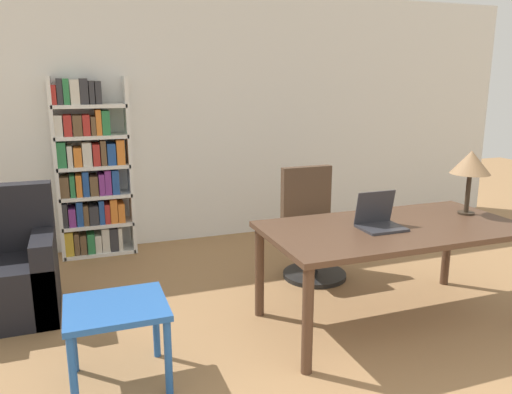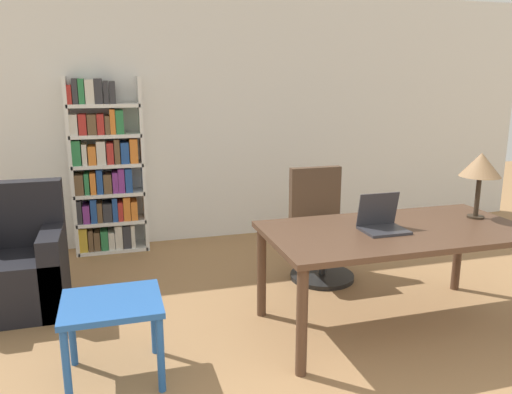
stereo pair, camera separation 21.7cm
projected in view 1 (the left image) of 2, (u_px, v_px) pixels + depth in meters
The scene contains 8 objects.
wall_back at pixel (198, 119), 5.46m from camera, with size 8.00×0.06×2.70m.
desk at pixel (393, 236), 3.62m from camera, with size 1.87×0.95×0.74m.
laptop at pixel (379, 220), 3.54m from camera, with size 0.30×0.25×0.26m.
table_lamp at pixel (471, 164), 3.83m from camera, with size 0.30×0.30×0.50m.
office_chair at pixel (312, 230), 4.56m from camera, with size 0.58×0.58×0.99m.
side_table_blue at pixel (117, 318), 2.90m from camera, with size 0.58×0.51×0.51m.
armchair at pixel (6, 275), 3.78m from camera, with size 0.73×0.69×0.98m.
bookshelf at pixel (91, 173), 5.01m from camera, with size 0.74×0.28×1.80m.
Camera 1 is at (-1.30, -0.87, 1.77)m, focal length 35.00 mm.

